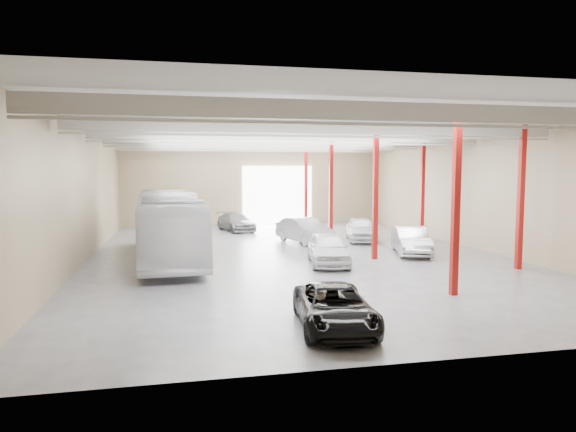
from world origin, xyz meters
name	(u,v)px	position (x,y,z in m)	size (l,w,h in m)	color
depot_shell	(297,165)	(0.13, 0.48, 4.98)	(22.12, 32.12, 7.06)	#48484D
coach_bus	(168,226)	(-6.88, 0.06, 1.80)	(3.02, 12.91, 3.60)	silver
black_sedan	(335,308)	(-1.82, -13.00, 0.64)	(2.12, 4.60, 1.28)	black
car_row_a	(328,249)	(0.95, -3.00, 0.79)	(1.87, 4.65, 1.59)	silver
car_row_b	(305,230)	(1.59, 4.50, 0.81)	(1.71, 4.91, 1.62)	#A0A0A5
car_row_c	(236,222)	(-2.00, 12.00, 0.68)	(1.90, 4.67, 1.36)	slate
car_right_near	(411,241)	(6.34, -1.05, 0.77)	(1.64, 4.69, 1.55)	#B1B0B5
car_right_far	(361,229)	(5.50, 4.64, 0.78)	(1.84, 4.57, 1.56)	silver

